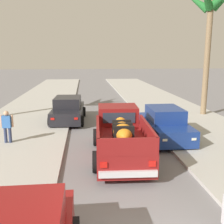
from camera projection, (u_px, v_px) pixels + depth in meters
The scene contains 9 objects.
sidewalk_left at pixel (25, 122), 16.40m from camera, with size 5.38×60.00×0.12m, color #B2AFA8.
sidewalk_right at pixel (184, 119), 17.36m from camera, with size 5.38×60.00×0.12m, color #B2AFA8.
curb_left at pixel (47, 122), 16.52m from camera, with size 0.16×60.00×0.10m, color silver.
curb_right at pixel (164, 119), 17.24m from camera, with size 0.16×60.00×0.10m, color silver.
pickup_truck at pixel (120, 136), 10.98m from camera, with size 2.37×5.29×1.80m.
car_left_near at pixel (165, 124), 13.28m from camera, with size 2.04×4.27×1.54m.
car_left_mid at pixel (68, 110), 16.79m from camera, with size 2.16×4.32×1.54m.
palm_tree_left_mid at pixel (210, 14), 17.18m from camera, with size 3.23×3.65×8.18m.
pedestrian at pixel (7, 126), 12.25m from camera, with size 0.57×0.26×1.59m.
Camera 1 is at (-1.33, -4.37, 4.00)m, focal length 43.69 mm.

